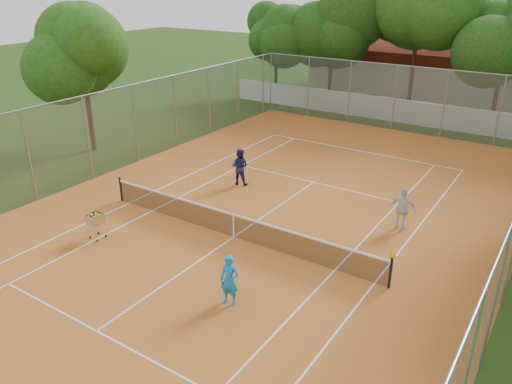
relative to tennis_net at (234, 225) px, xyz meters
The scene contains 12 objects.
ground 0.51m from the tennis_net, ahead, with size 120.00×120.00×0.00m, color #1C340E.
court_pad 0.50m from the tennis_net, ahead, with size 18.00×34.00×0.02m, color #B46123.
court_lines 0.49m from the tennis_net, ahead, with size 10.98×23.78×0.01m, color white.
tennis_net is the anchor object (origin of this frame).
perimeter_fence 1.49m from the tennis_net, ahead, with size 18.00×34.00×4.00m, color slate.
boundary_wall 19.00m from the tennis_net, 90.00° to the left, with size 26.00×0.30×1.50m, color white.
clubhouse 29.12m from the tennis_net, 93.95° to the left, with size 16.40×9.00×4.40m, color beige.
tropical_trees 22.45m from the tennis_net, 90.00° to the left, with size 29.00×19.00×10.00m, color #14340D.
player_near 4.08m from the tennis_net, 55.77° to the right, with size 0.58×0.38×1.60m, color #1785C9.
player_far_left 5.16m from the tennis_net, 122.57° to the left, with size 0.83×0.65×1.71m, color navy.
player_far_right 6.40m from the tennis_net, 39.25° to the left, with size 1.00×0.42×1.71m, color silver.
ball_hopper 5.02m from the tennis_net, 145.72° to the right, with size 0.52×0.52×1.07m, color #B7B7BE.
Camera 1 is at (9.67, -13.14, 8.92)m, focal length 35.00 mm.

